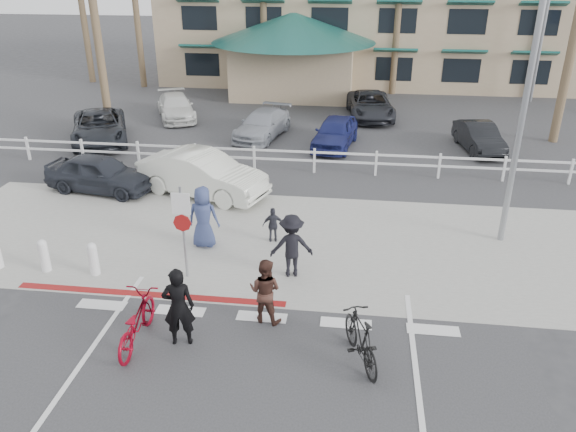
# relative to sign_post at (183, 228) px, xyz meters

# --- Properties ---
(ground) EXTENTS (140.00, 140.00, 0.00)m
(ground) POSITION_rel_sign_post_xyz_m (2.30, -2.20, -1.45)
(ground) COLOR #333335
(bike_path) EXTENTS (12.00, 16.00, 0.01)m
(bike_path) POSITION_rel_sign_post_xyz_m (2.30, -4.20, -1.45)
(bike_path) COLOR #333335
(bike_path) RESTS_ON ground
(sidewalk_plaza) EXTENTS (22.00, 7.00, 0.01)m
(sidewalk_plaza) POSITION_rel_sign_post_xyz_m (2.30, 2.30, -1.44)
(sidewalk_plaza) COLOR gray
(sidewalk_plaza) RESTS_ON ground
(cross_street) EXTENTS (40.00, 5.00, 0.01)m
(cross_street) POSITION_rel_sign_post_xyz_m (2.30, 6.30, -1.45)
(cross_street) COLOR #333335
(cross_street) RESTS_ON ground
(parking_lot) EXTENTS (50.00, 16.00, 0.01)m
(parking_lot) POSITION_rel_sign_post_xyz_m (2.30, 15.80, -1.45)
(parking_lot) COLOR #333335
(parking_lot) RESTS_ON ground
(curb_red) EXTENTS (7.00, 0.25, 0.02)m
(curb_red) POSITION_rel_sign_post_xyz_m (-0.70, -1.00, -1.44)
(curb_red) COLOR maroon
(curb_red) RESTS_ON ground
(rail_fence) EXTENTS (29.40, 0.16, 1.00)m
(rail_fence) POSITION_rel_sign_post_xyz_m (2.80, 8.30, -0.95)
(rail_fence) COLOR silver
(rail_fence) RESTS_ON ground
(sign_post) EXTENTS (0.50, 0.10, 2.90)m
(sign_post) POSITION_rel_sign_post_xyz_m (0.00, 0.00, 0.00)
(sign_post) COLOR gray
(sign_post) RESTS_ON ground
(bollard_0) EXTENTS (0.26, 0.26, 0.95)m
(bollard_0) POSITION_rel_sign_post_xyz_m (-2.50, -0.20, -0.97)
(bollard_0) COLOR silver
(bollard_0) RESTS_ON ground
(bollard_1) EXTENTS (0.26, 0.26, 0.95)m
(bollard_1) POSITION_rel_sign_post_xyz_m (-3.90, -0.20, -0.97)
(bollard_1) COLOR silver
(bollard_1) RESTS_ON ground
(streetlight_0) EXTENTS (0.60, 2.00, 9.00)m
(streetlight_0) POSITION_rel_sign_post_xyz_m (8.80, 3.30, 3.05)
(streetlight_0) COLOR gray
(streetlight_0) RESTS_ON ground
(streetlight_1) EXTENTS (0.60, 2.00, 9.50)m
(streetlight_1) POSITION_rel_sign_post_xyz_m (14.30, 21.80, 3.30)
(streetlight_1) COLOR gray
(streetlight_1) RESTS_ON ground
(palm_10) EXTENTS (4.00, 4.00, 12.00)m
(palm_10) POSITION_rel_sign_post_xyz_m (-7.70, 12.80, 4.55)
(palm_10) COLOR #1E4119
(palm_10) RESTS_ON ground
(bike_red) EXTENTS (0.77, 2.12, 1.11)m
(bike_red) POSITION_rel_sign_post_xyz_m (-0.27, -2.88, -0.90)
(bike_red) COLOR maroon
(bike_red) RESTS_ON ground
(rider_red) EXTENTS (0.77, 0.59, 1.89)m
(rider_red) POSITION_rel_sign_post_xyz_m (0.69, -2.76, -0.51)
(rider_red) COLOR black
(rider_red) RESTS_ON ground
(bike_black) EXTENTS (1.19, 1.99, 1.16)m
(bike_black) POSITION_rel_sign_post_xyz_m (4.63, -2.89, -0.87)
(bike_black) COLOR black
(bike_black) RESTS_ON ground
(rider_black) EXTENTS (0.90, 0.77, 1.61)m
(rider_black) POSITION_rel_sign_post_xyz_m (2.40, -1.67, -0.64)
(rider_black) COLOR #3C221B
(rider_black) RESTS_ON ground
(pedestrian_a) EXTENTS (1.25, 0.87, 1.77)m
(pedestrian_a) POSITION_rel_sign_post_xyz_m (2.76, 0.45, -0.57)
(pedestrian_a) COLOR black
(pedestrian_a) RESTS_ON ground
(pedestrian_child) EXTENTS (0.68, 0.39, 1.09)m
(pedestrian_child) POSITION_rel_sign_post_xyz_m (1.99, 2.30, -0.90)
(pedestrian_child) COLOR #2A2B33
(pedestrian_child) RESTS_ON ground
(pedestrian_b) EXTENTS (0.93, 0.62, 1.87)m
(pedestrian_b) POSITION_rel_sign_post_xyz_m (0.01, 1.79, -0.52)
(pedestrian_b) COLOR navy
(pedestrian_b) RESTS_ON ground
(car_white_sedan) EXTENTS (5.03, 3.14, 1.56)m
(car_white_sedan) POSITION_rel_sign_post_xyz_m (-1.05, 5.57, -0.67)
(car_white_sedan) COLOR silver
(car_white_sedan) RESTS_ON ground
(car_red_compact) EXTENTS (4.16, 2.20, 1.35)m
(car_red_compact) POSITION_rel_sign_post_xyz_m (-4.84, 5.46, -0.78)
(car_red_compact) COLOR #22252E
(car_red_compact) RESTS_ON ground
(lot_car_0) EXTENTS (4.16, 5.54, 1.40)m
(lot_car_0) POSITION_rel_sign_post_xyz_m (-7.39, 11.06, -0.75)
(lot_car_0) COLOR #202329
(lot_car_0) RESTS_ON ground
(lot_car_1) EXTENTS (2.58, 4.49, 1.22)m
(lot_car_1) POSITION_rel_sign_post_xyz_m (-0.13, 12.79, -0.84)
(lot_car_1) COLOR #959AA3
(lot_car_1) RESTS_ON ground
(lot_car_2) EXTENTS (2.18, 4.13, 1.34)m
(lot_car_2) POSITION_rel_sign_post_xyz_m (3.33, 11.72, -0.78)
(lot_car_2) COLOR navy
(lot_car_2) RESTS_ON ground
(lot_car_3) EXTENTS (1.89, 3.87, 1.22)m
(lot_car_3) POSITION_rel_sign_post_xyz_m (9.60, 11.97, -0.84)
(lot_car_3) COLOR black
(lot_car_3) RESTS_ON ground
(lot_car_4) EXTENTS (3.26, 4.53, 1.22)m
(lot_car_4) POSITION_rel_sign_post_xyz_m (-5.18, 15.47, -0.84)
(lot_car_4) COLOR silver
(lot_car_4) RESTS_ON ground
(lot_car_5) EXTENTS (2.70, 4.97, 1.32)m
(lot_car_5) POSITION_rel_sign_post_xyz_m (4.91, 16.95, -0.79)
(lot_car_5) COLOR #22242A
(lot_car_5) RESTS_ON ground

